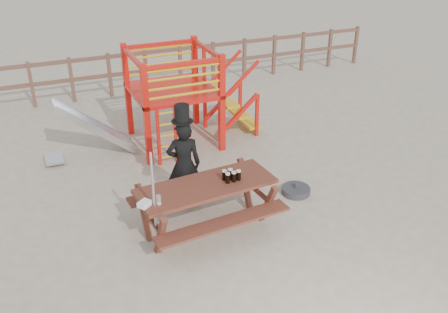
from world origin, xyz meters
TOP-DOWN VIEW (x-y plane):
  - ground at (0.00, 0.00)m, footprint 60.00×60.00m
  - back_fence at (0.00, 7.00)m, footprint 15.09×0.09m
  - playground_fort at (0.12, 3.58)m, footprint 4.71×1.84m
  - picnic_table at (-0.37, 0.20)m, footprint 2.31×1.69m
  - man_with_hat at (-0.44, 1.05)m, footprint 0.66×0.52m
  - metal_pole at (-1.28, -0.08)m, footprint 0.04×0.04m
  - parasol_base at (1.54, 0.60)m, footprint 0.52×0.52m
  - paper_bag at (-1.41, -0.02)m, footprint 0.23×0.22m
  - stout_pints at (0.04, 0.17)m, footprint 0.28×0.18m
  - empty_glasses at (-1.21, -0.05)m, footprint 0.07×0.07m

SIDE VIEW (x-z plane):
  - ground at x=0.00m, z-range 0.00..0.00m
  - parasol_base at x=1.54m, z-range -0.05..0.17m
  - picnic_table at x=-0.37m, z-range 0.11..0.96m
  - back_fence at x=0.00m, z-range 0.14..1.34m
  - man_with_hat at x=-0.44m, z-range -0.10..1.78m
  - metal_pole at x=-1.28m, z-range 0.00..1.72m
  - paper_bag at x=-1.41m, z-range 0.85..0.93m
  - empty_glasses at x=-1.21m, z-range 0.84..0.99m
  - stout_pints at x=0.04m, z-range 0.85..1.02m
  - playground_fort at x=0.12m, z-range 0.02..2.12m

